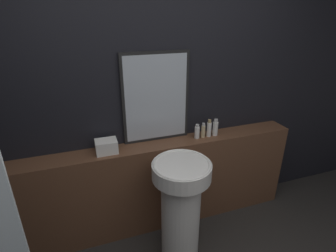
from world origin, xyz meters
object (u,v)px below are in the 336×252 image
at_px(body_wash_bottle, 215,128).
at_px(towel_stack, 106,146).
at_px(shampoo_bottle, 197,132).
at_px(mirror, 156,98).
at_px(conditioner_bottle, 203,131).
at_px(lotion_bottle, 209,129).
at_px(pedestal_sink, 181,206).

bearing_deg(body_wash_bottle, towel_stack, 180.00).
bearing_deg(towel_stack, shampoo_bottle, -0.00).
relative_size(mirror, body_wash_bottle, 4.87).
height_order(mirror, conditioner_bottle, mirror).
distance_m(shampoo_bottle, lotion_bottle, 0.13).
height_order(towel_stack, shampoo_bottle, shampoo_bottle).
height_order(pedestal_sink, towel_stack, towel_stack).
bearing_deg(pedestal_sink, shampoo_bottle, 53.04).
xyz_separation_m(shampoo_bottle, body_wash_bottle, (0.19, 0.00, 0.01)).
xyz_separation_m(towel_stack, body_wash_bottle, (1.03, -0.00, 0.02)).
distance_m(towel_stack, conditioner_bottle, 0.90).
distance_m(pedestal_sink, shampoo_bottle, 0.69).
bearing_deg(shampoo_bottle, conditioner_bottle, 0.00).
relative_size(shampoo_bottle, conditioner_bottle, 0.98).
height_order(pedestal_sink, mirror, mirror).
height_order(towel_stack, conditioner_bottle, conditioner_bottle).
height_order(pedestal_sink, shampoo_bottle, shampoo_bottle).
bearing_deg(lotion_bottle, body_wash_bottle, 0.00).
relative_size(pedestal_sink, towel_stack, 5.28).
bearing_deg(mirror, lotion_bottle, -11.37).
height_order(conditioner_bottle, lotion_bottle, lotion_bottle).
xyz_separation_m(shampoo_bottle, lotion_bottle, (0.12, 0.00, 0.01)).
relative_size(towel_stack, lotion_bottle, 1.06).
xyz_separation_m(mirror, towel_stack, (-0.47, -0.10, -0.35)).
height_order(mirror, shampoo_bottle, mirror).
bearing_deg(conditioner_bottle, shampoo_bottle, 180.00).
distance_m(shampoo_bottle, body_wash_bottle, 0.19).
bearing_deg(lotion_bottle, shampoo_bottle, 180.00).
bearing_deg(towel_stack, mirror, 11.79).
bearing_deg(pedestal_sink, conditioner_bottle, 48.11).
distance_m(mirror, lotion_bottle, 0.59).
bearing_deg(shampoo_bottle, lotion_bottle, 0.00).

